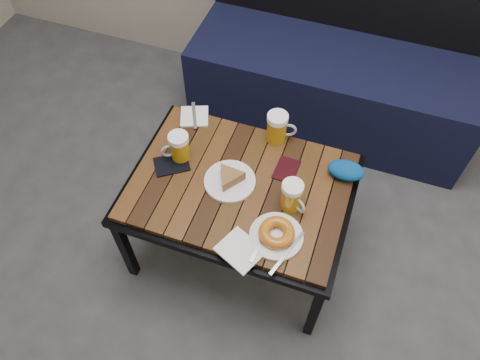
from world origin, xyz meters
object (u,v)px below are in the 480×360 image
(beer_mug_left, at_px, (179,147))
(knit_pouch, at_px, (346,170))
(cafe_table, at_px, (240,191))
(bench, at_px, (333,80))
(beer_mug_right, at_px, (292,196))
(passport_burgundy, at_px, (286,170))
(passport_navy, at_px, (172,164))
(beer_mug_centre, at_px, (278,127))
(plate_pie, at_px, (230,179))
(plate_bagel, at_px, (276,234))

(beer_mug_left, height_order, knit_pouch, beer_mug_left)
(cafe_table, bearing_deg, bench, 78.47)
(beer_mug_right, distance_m, passport_burgundy, 0.17)
(cafe_table, distance_m, passport_navy, 0.28)
(beer_mug_centre, relative_size, passport_navy, 1.01)
(beer_mug_right, bearing_deg, cafe_table, -153.09)
(beer_mug_centre, height_order, passport_navy, beer_mug_centre)
(plate_pie, bearing_deg, beer_mug_right, -5.32)
(plate_pie, bearing_deg, beer_mug_left, 167.60)
(passport_navy, xyz_separation_m, knit_pouch, (0.64, 0.17, 0.03))
(bench, bearing_deg, passport_burgundy, -92.82)
(plate_bagel, bearing_deg, beer_mug_left, 154.64)
(bench, bearing_deg, passport_navy, -117.23)
(cafe_table, relative_size, beer_mug_left, 6.79)
(beer_mug_centre, height_order, knit_pouch, beer_mug_centre)
(beer_mug_right, bearing_deg, passport_burgundy, 145.69)
(plate_bagel, height_order, knit_pouch, knit_pouch)
(passport_burgundy, bearing_deg, knit_pouch, 16.12)
(beer_mug_left, distance_m, beer_mug_right, 0.47)
(cafe_table, xyz_separation_m, plate_bagel, (0.19, -0.17, 0.07))
(plate_bagel, bearing_deg, passport_burgundy, 99.15)
(plate_pie, distance_m, passport_navy, 0.24)
(bench, bearing_deg, beer_mug_centre, -100.64)
(passport_burgundy, bearing_deg, passport_navy, -161.12)
(cafe_table, height_order, knit_pouch, knit_pouch)
(beer_mug_right, relative_size, passport_burgundy, 1.08)
(plate_bagel, distance_m, passport_navy, 0.50)
(cafe_table, bearing_deg, plate_pie, -174.89)
(beer_mug_centre, height_order, beer_mug_right, beer_mug_centre)
(cafe_table, bearing_deg, beer_mug_left, 170.15)
(beer_mug_left, height_order, passport_burgundy, beer_mug_left)
(beer_mug_centre, bearing_deg, beer_mug_right, -79.88)
(beer_mug_right, relative_size, knit_pouch, 0.89)
(bench, bearing_deg, knit_pouch, -76.26)
(bench, relative_size, beer_mug_right, 11.34)
(knit_pouch, bearing_deg, beer_mug_right, -128.37)
(plate_pie, distance_m, passport_burgundy, 0.22)
(beer_mug_right, bearing_deg, beer_mug_centre, 150.13)
(knit_pouch, bearing_deg, beer_mug_left, -168.43)
(plate_bagel, bearing_deg, beer_mug_right, 85.55)
(passport_navy, xyz_separation_m, passport_burgundy, (0.42, 0.12, -0.00))
(bench, relative_size, beer_mug_left, 11.31)
(beer_mug_right, distance_m, passport_navy, 0.49)
(beer_mug_left, bearing_deg, passport_navy, 36.12)
(bench, height_order, beer_mug_left, bench)
(passport_navy, bearing_deg, bench, 118.16)
(plate_pie, relative_size, knit_pouch, 1.40)
(passport_burgundy, bearing_deg, plate_bagel, -78.03)
(cafe_table, xyz_separation_m, passport_navy, (-0.28, -0.00, 0.05))
(plate_pie, height_order, knit_pouch, knit_pouch)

